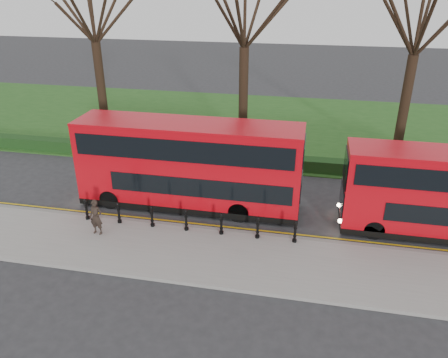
# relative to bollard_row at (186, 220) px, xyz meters

# --- Properties ---
(ground) EXTENTS (120.00, 120.00, 0.00)m
(ground) POSITION_rel_bollard_row_xyz_m (-1.27, 1.35, -0.65)
(ground) COLOR #28282B
(ground) RESTS_ON ground
(pavement) EXTENTS (60.00, 4.00, 0.15)m
(pavement) POSITION_rel_bollard_row_xyz_m (-1.27, -1.65, -0.58)
(pavement) COLOR gray
(pavement) RESTS_ON ground
(kerb) EXTENTS (60.00, 0.25, 0.16)m
(kerb) POSITION_rel_bollard_row_xyz_m (-1.27, 0.35, -0.58)
(kerb) COLOR slate
(kerb) RESTS_ON ground
(grass_verge) EXTENTS (60.00, 18.00, 0.06)m
(grass_verge) POSITION_rel_bollard_row_xyz_m (-1.27, 16.35, -0.62)
(grass_verge) COLOR #204D19
(grass_verge) RESTS_ON ground
(hedge) EXTENTS (60.00, 0.90, 0.80)m
(hedge) POSITION_rel_bollard_row_xyz_m (-1.27, 8.15, -0.25)
(hedge) COLOR black
(hedge) RESTS_ON ground
(yellow_line_outer) EXTENTS (60.00, 0.10, 0.01)m
(yellow_line_outer) POSITION_rel_bollard_row_xyz_m (-1.27, 0.65, -0.64)
(yellow_line_outer) COLOR yellow
(yellow_line_outer) RESTS_ON ground
(yellow_line_inner) EXTENTS (60.00, 0.10, 0.01)m
(yellow_line_inner) POSITION_rel_bollard_row_xyz_m (-1.27, 0.85, -0.64)
(yellow_line_inner) COLOR yellow
(yellow_line_inner) RESTS_ON ground
(tree_left) EXTENTS (7.79, 7.79, 12.17)m
(tree_left) POSITION_rel_bollard_row_xyz_m (-9.27, 11.35, 8.20)
(tree_left) COLOR black
(tree_left) RESTS_ON ground
(tree_mid) EXTENTS (7.74, 7.74, 12.10)m
(tree_mid) POSITION_rel_bollard_row_xyz_m (0.73, 11.35, 8.15)
(tree_mid) COLOR black
(tree_mid) RESTS_ON ground
(tree_right) EXTENTS (7.58, 7.58, 11.84)m
(tree_right) POSITION_rel_bollard_row_xyz_m (10.73, 11.35, 7.96)
(tree_right) COLOR black
(tree_right) RESTS_ON ground
(bollard_row) EXTENTS (9.96, 0.15, 1.00)m
(bollard_row) POSITION_rel_bollard_row_xyz_m (0.00, 0.00, 0.00)
(bollard_row) COLOR black
(bollard_row) RESTS_ON pavement
(bus_lead) EXTENTS (11.04, 2.54, 4.39)m
(bus_lead) POSITION_rel_bollard_row_xyz_m (-0.54, 2.59, 1.56)
(bus_lead) COLOR #B80711
(bus_lead) RESTS_ON ground
(pedestrian) EXTENTS (0.63, 0.44, 1.66)m
(pedestrian) POSITION_rel_bollard_row_xyz_m (-3.83, -1.08, 0.33)
(pedestrian) COLOR black
(pedestrian) RESTS_ON pavement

